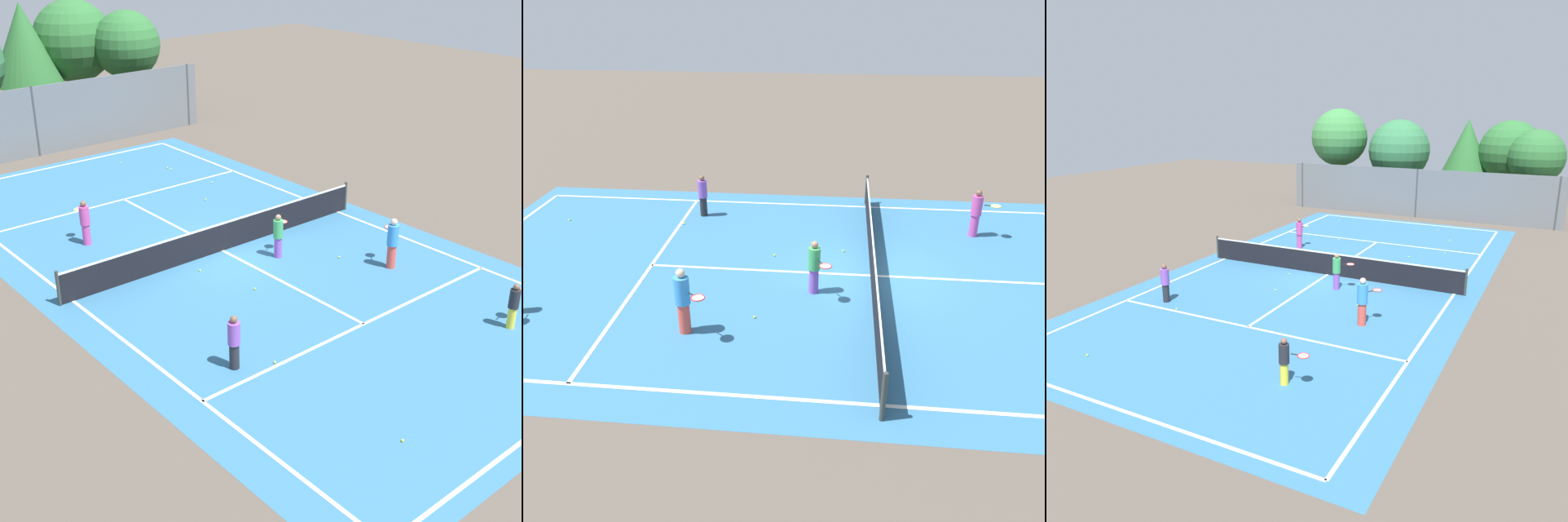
# 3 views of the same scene
# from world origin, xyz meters

# --- Properties ---
(ground_plane) EXTENTS (80.00, 80.00, 0.00)m
(ground_plane) POSITION_xyz_m (0.00, 0.00, 0.00)
(ground_plane) COLOR brown
(court_surface) EXTENTS (13.00, 25.00, 0.01)m
(court_surface) POSITION_xyz_m (0.00, 0.00, 0.00)
(court_surface) COLOR teal
(court_surface) RESTS_ON ground_plane
(tennis_net) EXTENTS (11.90, 0.10, 1.10)m
(tennis_net) POSITION_xyz_m (0.00, 0.00, 0.51)
(tennis_net) COLOR #333833
(tennis_net) RESTS_ON ground_plane
(perimeter_fence) EXTENTS (18.00, 0.12, 3.20)m
(perimeter_fence) POSITION_xyz_m (0.00, 14.00, 1.60)
(perimeter_fence) COLOR slate
(perimeter_fence) RESTS_ON ground_plane
(tree_1) EXTENTS (3.64, 3.64, 6.29)m
(tree_1) POSITION_xyz_m (2.09, 19.12, 4.25)
(tree_1) COLOR brown
(tree_1) RESTS_ON ground_plane
(tree_3) EXTENTS (3.54, 3.54, 5.75)m
(tree_3) POSITION_xyz_m (6.86, 17.06, 3.96)
(tree_3) COLOR brown
(tree_3) RESTS_ON ground_plane
(tree_4) EXTENTS (4.32, 4.32, 6.24)m
(tree_4) POSITION_xyz_m (4.98, 19.41, 4.07)
(tree_4) COLOR brown
(tree_4) RESTS_ON ground_plane
(player_0) EXTENTS (0.44, 0.92, 1.58)m
(player_0) POSITION_xyz_m (-3.20, 3.43, 0.82)
(player_0) COLOR #D14799
(player_0) RESTS_ON ground_plane
(player_1) EXTENTS (0.86, 0.39, 1.33)m
(player_1) POSITION_xyz_m (2.95, -9.10, 0.69)
(player_1) COLOR yellow
(player_1) RESTS_ON ground_plane
(player_2) EXTENTS (0.85, 0.70, 1.49)m
(player_2) POSITION_xyz_m (1.12, -1.56, 0.77)
(player_2) COLOR purple
(player_2) RESTS_ON ground_plane
(player_3) EXTENTS (0.32, 0.32, 1.48)m
(player_3) POSITION_xyz_m (-4.06, -5.78, 0.76)
(player_3) COLOR #232328
(player_3) RESTS_ON ground_plane
(player_4) EXTENTS (0.76, 0.87, 1.67)m
(player_4) POSITION_xyz_m (3.34, -4.48, 0.86)
(player_4) COLOR #E54C3F
(player_4) RESTS_ON ground_plane
(tennis_ball_0) EXTENTS (0.07, 0.07, 0.07)m
(tennis_ball_0) POSITION_xyz_m (-0.99, -2.87, 0.03)
(tennis_ball_0) COLOR #CCE533
(tennis_ball_0) RESTS_ON ground_plane
(tennis_ball_1) EXTENTS (0.07, 0.07, 0.07)m
(tennis_ball_1) POSITION_xyz_m (-3.07, -10.34, 0.03)
(tennis_ball_1) COLOR #CCE533
(tennis_ball_1) RESTS_ON ground_plane
(tennis_ball_2) EXTENTS (0.07, 0.07, 0.07)m
(tennis_ball_2) POSITION_xyz_m (2.42, 4.25, 0.03)
(tennis_ball_2) COLOR #CCE533
(tennis_ball_2) RESTS_ON ground_plane
(tennis_ball_3) EXTENTS (0.07, 0.07, 0.07)m
(tennis_ball_3) POSITION_xyz_m (3.84, 5.73, 0.03)
(tennis_ball_3) COLOR #CCE533
(tennis_ball_3) RESTS_ON ground_plane
(tennis_ball_4) EXTENTS (0.07, 0.07, 0.07)m
(tennis_ball_4) POSITION_xyz_m (3.50, 8.57, 0.03)
(tennis_ball_4) COLOR #CCE533
(tennis_ball_4) RESTS_ON ground_plane
(tennis_ball_5) EXTENTS (0.07, 0.07, 0.07)m
(tennis_ball_5) POSITION_xyz_m (2.32, 10.56, 0.03)
(tennis_ball_5) COLOR #CCE533
(tennis_ball_5) RESTS_ON ground_plane
(tennis_ball_6) EXTENTS (0.07, 0.07, 0.07)m
(tennis_ball_6) POSITION_xyz_m (-2.04, 5.94, 0.03)
(tennis_ball_6) COLOR #CCE533
(tennis_ball_6) RESTS_ON ground_plane
(tennis_ball_7) EXTENTS (0.07, 0.07, 0.07)m
(tennis_ball_7) POSITION_xyz_m (-3.16, -6.28, 0.03)
(tennis_ball_7) COLOR #CCE533
(tennis_ball_7) RESTS_ON ground_plane
(tennis_ball_8) EXTENTS (0.07, 0.07, 0.07)m
(tennis_ball_8) POSITION_xyz_m (2.57, -2.94, 0.03)
(tennis_ball_8) COLOR #CCE533
(tennis_ball_8) RESTS_ON ground_plane
(tennis_ball_9) EXTENTS (0.07, 0.07, 0.07)m
(tennis_ball_9) POSITION_xyz_m (-1.50, -0.80, 0.03)
(tennis_ball_9) COLOR #CCE533
(tennis_ball_9) RESTS_ON ground_plane
(tennis_ball_11) EXTENTS (0.07, 0.07, 0.07)m
(tennis_ball_11) POSITION_xyz_m (3.51, 8.31, 0.03)
(tennis_ball_11) COLOR #CCE533
(tennis_ball_11) RESTS_ON ground_plane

